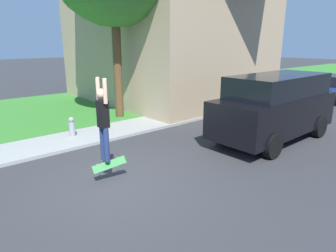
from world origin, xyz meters
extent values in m
plane|color=#333335|center=(0.00, 0.00, 0.00)|extent=(120.00, 120.00, 0.00)
cube|color=#387F2D|center=(-8.00, 6.00, 0.04)|extent=(10.00, 80.00, 0.08)
cube|color=#9E9E99|center=(-3.60, 6.00, 0.05)|extent=(1.80, 80.00, 0.10)
cube|color=tan|center=(-7.67, 8.18, 3.12)|extent=(9.86, 8.01, 6.08)
cylinder|color=brown|center=(-5.27, 3.47, 2.52)|extent=(0.36, 0.36, 4.87)
cube|color=black|center=(0.75, 5.76, 0.93)|extent=(1.88, 4.93, 1.17)
cube|color=black|center=(0.75, 5.88, 1.86)|extent=(1.73, 3.84, 0.69)
cylinder|color=black|center=(-0.15, 7.28, 0.37)|extent=(0.24, 0.75, 0.75)
cylinder|color=black|center=(1.65, 7.28, 0.37)|extent=(0.24, 0.75, 0.75)
cylinder|color=black|center=(-0.15, 4.23, 0.37)|extent=(0.24, 0.75, 0.75)
cylinder|color=black|center=(1.65, 4.23, 0.37)|extent=(0.24, 0.75, 0.75)
cube|color=navy|center=(-1.00, 14.74, 0.56)|extent=(1.79, 4.07, 0.68)
cube|color=black|center=(-1.00, 14.64, 1.18)|extent=(1.57, 2.12, 0.55)
cylinder|color=black|center=(-1.86, 15.97, 0.32)|extent=(0.20, 0.63, 0.63)
cylinder|color=black|center=(-1.86, 13.52, 0.32)|extent=(0.20, 0.63, 0.63)
cylinder|color=black|center=(-0.13, 13.52, 0.32)|extent=(0.20, 0.63, 0.63)
cylinder|color=navy|center=(-0.29, -0.08, 0.92)|extent=(0.13, 0.13, 0.82)
cylinder|color=navy|center=(-0.12, -0.08, 0.92)|extent=(0.13, 0.13, 0.82)
cube|color=black|center=(-0.21, -0.08, 1.65)|extent=(0.25, 0.20, 0.63)
sphere|color=tan|center=(-0.21, -0.08, 2.11)|extent=(0.23, 0.23, 0.23)
cylinder|color=tan|center=(-0.37, -0.08, 2.19)|extent=(0.09, 0.09, 0.56)
cylinder|color=tan|center=(-0.05, -0.08, 2.19)|extent=(0.09, 0.09, 0.56)
cube|color=#337F3D|center=(-0.13, -0.03, 0.41)|extent=(0.31, 0.78, 0.30)
cylinder|color=silver|center=(-0.17, 0.23, 0.49)|extent=(0.03, 0.06, 0.06)
cylinder|color=silver|center=(-0.07, 0.23, 0.35)|extent=(0.03, 0.06, 0.06)
cylinder|color=silver|center=(-0.29, -0.26, 0.40)|extent=(0.03, 0.06, 0.06)
cylinder|color=silver|center=(-0.19, -0.26, 0.26)|extent=(0.03, 0.06, 0.06)
cylinder|color=#99999E|center=(-3.81, 0.65, 0.35)|extent=(0.20, 0.20, 0.51)
sphere|color=#99999E|center=(-3.81, 0.65, 0.69)|extent=(0.18, 0.18, 0.18)
camera|label=1|loc=(5.78, -3.31, 3.23)|focal=32.00mm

